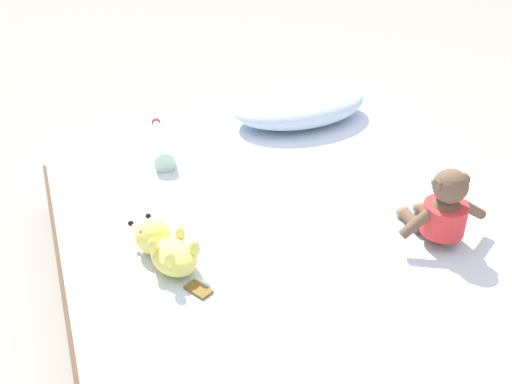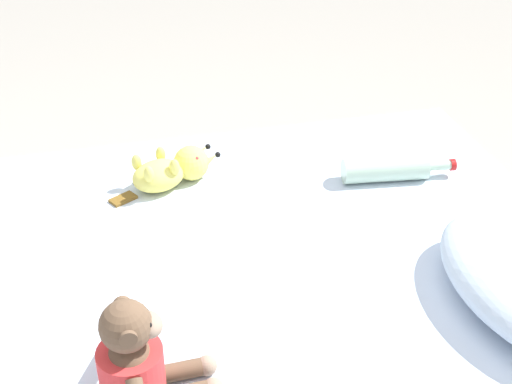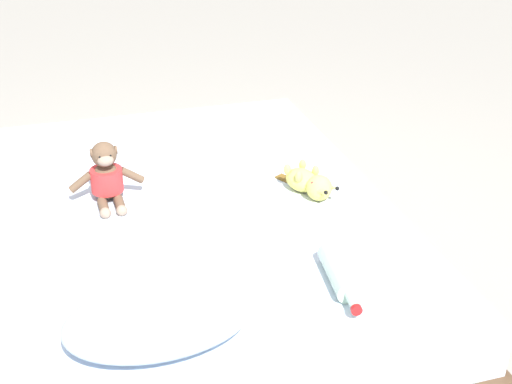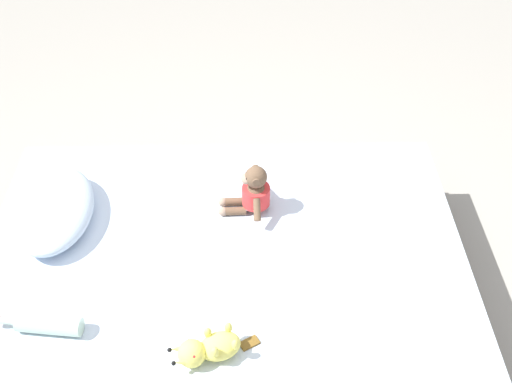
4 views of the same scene
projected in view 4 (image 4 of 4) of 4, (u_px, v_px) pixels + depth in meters
ground_plane at (227, 313)px, 2.83m from camera, size 16.00×16.00×0.00m
bed at (226, 286)px, 2.71m from camera, size 1.52×2.05×0.38m
pillow at (53, 209)px, 2.69m from camera, size 0.56×0.37×0.13m
plush_monkey at (253, 193)px, 2.72m from camera, size 0.29×0.23×0.24m
plush_yellow_creature at (208, 349)px, 2.20m from camera, size 0.17×0.32×0.10m
glass_bottle at (47, 324)px, 2.29m from camera, size 0.10×0.33×0.07m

